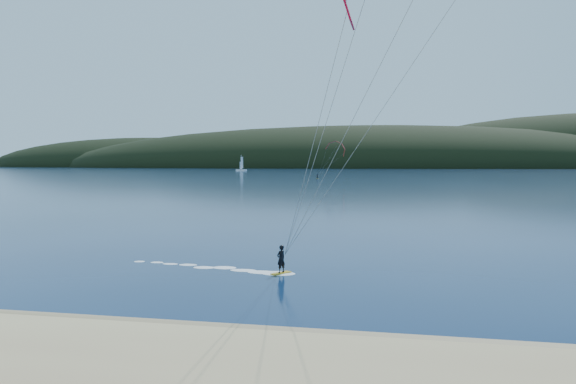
{
  "coord_description": "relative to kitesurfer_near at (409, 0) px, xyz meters",
  "views": [
    {
      "loc": [
        6.85,
        -14.61,
        6.32
      ],
      "look_at": [
        1.79,
        10.0,
        5.0
      ],
      "focal_mm": 34.67,
      "sensor_mm": 36.0,
      "label": 1
    }
  ],
  "objects": [
    {
      "name": "headland",
      "position": [
        -6.44,
        735.29,
        -13.26
      ],
      "size": [
        1200.0,
        310.0,
        140.0
      ],
      "color": "black",
      "rests_on": "ground"
    },
    {
      "name": "kitesurfer_near",
      "position": [
        0.0,
        0.0,
        0.0
      ],
      "size": [
        21.88,
        9.24,
        17.26
      ],
      "color": "gold",
      "rests_on": "ground"
    },
    {
      "name": "ground",
      "position": [
        -7.07,
        -9.99,
        -13.26
      ],
      "size": [
        1800.0,
        1800.0,
        0.0
      ],
      "primitive_type": "plane",
      "color": "#071B3A",
      "rests_on": "ground"
    },
    {
      "name": "wet_sand",
      "position": [
        -7.07,
        -5.49,
        -13.21
      ],
      "size": [
        220.0,
        2.5,
        0.1
      ],
      "color": "#8A7850",
      "rests_on": "ground"
    },
    {
      "name": "kitesurfer_far",
      "position": [
        -25.84,
        190.19,
        -2.54
      ],
      "size": [
        12.46,
        7.61,
        14.56
      ],
      "color": "gold",
      "rests_on": "ground"
    },
    {
      "name": "sailboat",
      "position": [
        -122.52,
        390.4,
        -12.31
      ],
      "size": [
        9.26,
        6.0,
        12.91
      ],
      "color": "white",
      "rests_on": "ground"
    }
  ]
}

